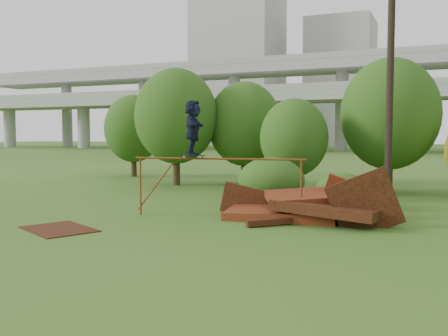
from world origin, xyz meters
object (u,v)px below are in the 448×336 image
at_px(scrap_pile, 305,208).
at_px(skater, 193,127).
at_px(utility_pole, 390,72).
at_px(flat_plate, 59,229).

bearing_deg(scrap_pile, skater, -164.93).
bearing_deg(utility_pole, scrap_pile, -108.11).
distance_m(scrap_pile, utility_pole, 7.68).
height_order(skater, flat_plate, skater).
height_order(scrap_pile, flat_plate, scrap_pile).
relative_size(scrap_pile, skater, 3.46).
xyz_separation_m(scrap_pile, flat_plate, (-5.95, -4.31, -0.38)).
xyz_separation_m(scrap_pile, utility_pole, (1.88, 5.76, 4.72)).
relative_size(skater, utility_pole, 0.17).
bearing_deg(flat_plate, scrap_pile, 35.94).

